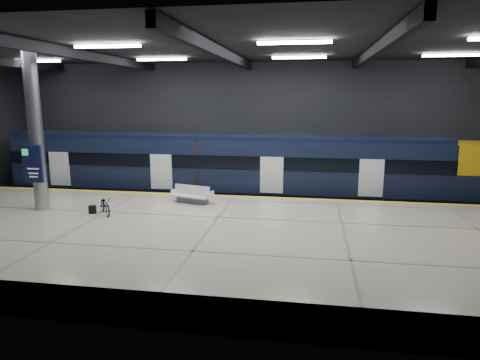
# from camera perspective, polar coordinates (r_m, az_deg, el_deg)

# --- Properties ---
(ground) EXTENTS (30.00, 30.00, 0.00)m
(ground) POSITION_cam_1_polar(r_m,az_deg,el_deg) (19.08, -2.21, -7.31)
(ground) COLOR black
(ground) RESTS_ON ground
(room_shell) EXTENTS (30.10, 16.10, 8.05)m
(room_shell) POSITION_cam_1_polar(r_m,az_deg,el_deg) (18.11, -2.35, 10.12)
(room_shell) COLOR black
(room_shell) RESTS_ON ground
(platform) EXTENTS (30.00, 11.00, 1.10)m
(platform) POSITION_cam_1_polar(r_m,az_deg,el_deg) (16.59, -3.97, -8.20)
(platform) COLOR beige
(platform) RESTS_ON ground
(safety_strip) EXTENTS (30.00, 0.40, 0.01)m
(safety_strip) POSITION_cam_1_polar(r_m,az_deg,el_deg) (21.38, -0.76, -2.20)
(safety_strip) COLOR yellow
(safety_strip) RESTS_ON platform
(rails) EXTENTS (30.00, 1.52, 0.16)m
(rails) POSITION_cam_1_polar(r_m,az_deg,el_deg) (24.26, 0.39, -3.08)
(rails) COLOR gray
(rails) RESTS_ON ground
(train) EXTENTS (29.40, 2.84, 3.79)m
(train) POSITION_cam_1_polar(r_m,az_deg,el_deg) (23.77, 1.66, 1.50)
(train) COLOR black
(train) RESTS_ON ground
(bench) EXTENTS (2.03, 1.26, 0.84)m
(bench) POSITION_cam_1_polar(r_m,az_deg,el_deg) (20.20, -6.37, -2.22)
(bench) COLOR #595B60
(bench) RESTS_ON platform
(bicycle) EXTENTS (1.35, 1.50, 0.79)m
(bicycle) POSITION_cam_1_polar(r_m,az_deg,el_deg) (19.02, -17.52, -3.21)
(bicycle) COLOR #99999E
(bicycle) RESTS_ON platform
(pannier_bag) EXTENTS (0.34, 0.26, 0.35)m
(pannier_bag) POSITION_cam_1_polar(r_m,az_deg,el_deg) (19.35, -19.08, -3.73)
(pannier_bag) COLOR black
(pannier_bag) RESTS_ON platform
(info_column) EXTENTS (0.90, 0.78, 6.90)m
(info_column) POSITION_cam_1_polar(r_m,az_deg,el_deg) (20.43, -25.62, 5.63)
(info_column) COLOR #9EA0A5
(info_column) RESTS_ON platform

